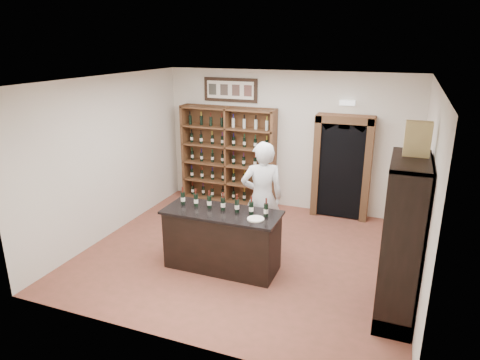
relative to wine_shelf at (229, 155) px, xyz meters
name	(u,v)px	position (x,y,z in m)	size (l,w,h in m)	color
floor	(246,253)	(1.30, -2.33, -1.10)	(5.50, 5.50, 0.00)	brown
ceiling	(247,80)	(1.30, -2.33, 1.90)	(5.50, 5.50, 0.00)	white
wall_back	(286,141)	(1.30, 0.17, 0.40)	(5.50, 0.04, 3.00)	beige
wall_left	(110,157)	(-1.45, -2.33, 0.40)	(0.04, 5.00, 3.00)	beige
wall_right	(426,192)	(4.05, -2.33, 0.40)	(0.04, 5.00, 3.00)	beige
wine_shelf	(229,155)	(0.00, 0.00, 0.00)	(2.20, 0.38, 2.20)	brown
framed_picture	(230,90)	(0.00, 0.14, 1.45)	(1.25, 0.04, 0.52)	black
arched_doorway	(342,165)	(2.55, 0.00, 0.04)	(1.17, 0.35, 2.17)	black
emergency_light	(347,103)	(2.55, 0.09, 1.30)	(0.30, 0.10, 0.10)	white
tasting_counter	(222,240)	(1.10, -2.93, -0.61)	(1.88, 0.78, 1.00)	black
counter_bottle_0	(183,198)	(0.38, -2.88, 0.01)	(0.07, 0.07, 0.30)	black
counter_bottle_1	(196,200)	(0.62, -2.88, 0.01)	(0.07, 0.07, 0.30)	black
counter_bottle_2	(209,202)	(0.86, -2.88, 0.01)	(0.07, 0.07, 0.30)	black
counter_bottle_3	(223,204)	(1.10, -2.88, 0.01)	(0.07, 0.07, 0.30)	black
counter_bottle_4	(237,206)	(1.34, -2.88, 0.01)	(0.07, 0.07, 0.30)	black
counter_bottle_5	(251,208)	(1.58, -2.88, 0.01)	(0.07, 0.07, 0.30)	black
counter_bottle_6	(266,210)	(1.82, -2.88, 0.01)	(0.07, 0.07, 0.30)	black
side_cabinet	(401,265)	(3.82, -3.23, -0.35)	(0.48, 1.20, 2.20)	black
shopkeeper	(262,198)	(1.51, -2.13, -0.10)	(0.73, 0.48, 2.00)	silver
plate	(256,219)	(1.71, -3.05, -0.09)	(0.26, 0.26, 0.02)	white
wine_crate	(418,139)	(3.83, -3.07, 1.32)	(0.31, 0.13, 0.44)	tan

